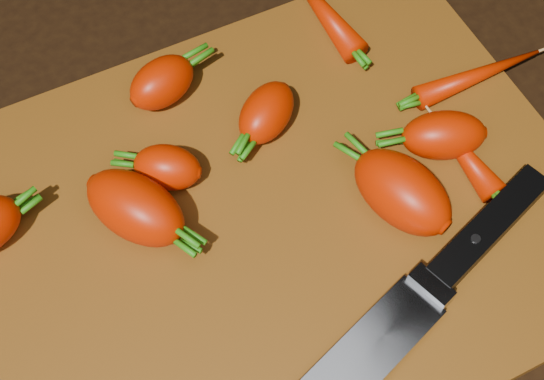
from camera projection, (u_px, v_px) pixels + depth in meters
name	position (u px, v px, depth m)	size (l,w,h in m)	color
ground	(277.00, 220.00, 0.63)	(2.00, 2.00, 0.01)	black
cutting_board	(277.00, 214.00, 0.62)	(0.50, 0.40, 0.01)	brown
carrot_1	(167.00, 167.00, 0.62)	(0.06, 0.04, 0.04)	red
carrot_2	(135.00, 208.00, 0.59)	(0.09, 0.05, 0.05)	red
carrot_3	(402.00, 192.00, 0.60)	(0.09, 0.05, 0.05)	red
carrot_4	(266.00, 113.00, 0.64)	(0.06, 0.04, 0.04)	red
carrot_5	(162.00, 82.00, 0.66)	(0.06, 0.04, 0.04)	red
carrot_6	(444.00, 135.00, 0.63)	(0.07, 0.04, 0.04)	red
carrot_7	(321.00, 7.00, 0.71)	(0.13, 0.03, 0.03)	red
carrot_8	(479.00, 75.00, 0.67)	(0.13, 0.02, 0.02)	red
carrot_9	(462.00, 153.00, 0.63)	(0.09, 0.02, 0.02)	red
knife	(343.00, 378.00, 0.54)	(0.36, 0.15, 0.02)	gray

